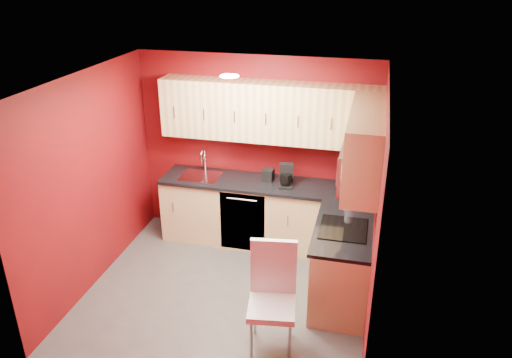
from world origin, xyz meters
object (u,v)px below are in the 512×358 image
at_px(microwave, 360,166).
at_px(coffee_maker, 286,176).
at_px(sink, 201,173).
at_px(paper_towel, 351,193).
at_px(napkin_holder, 268,175).
at_px(dining_chair, 272,301).

distance_m(microwave, coffee_maker, 1.44).
xyz_separation_m(sink, paper_towel, (2.01, -0.35, 0.10)).
height_order(napkin_holder, dining_chair, dining_chair).
bearing_deg(microwave, dining_chair, -125.80).
xyz_separation_m(napkin_holder, paper_towel, (1.11, -0.41, 0.06)).
distance_m(napkin_holder, dining_chair, 2.13).
relative_size(microwave, sink, 1.46).
bearing_deg(sink, dining_chair, -54.53).
height_order(coffee_maker, napkin_holder, coffee_maker).
bearing_deg(dining_chair, napkin_holder, 95.29).
relative_size(microwave, napkin_holder, 4.87).
xyz_separation_m(microwave, dining_chair, (-0.69, -0.96, -1.10)).
relative_size(paper_towel, dining_chair, 0.24).
relative_size(microwave, paper_towel, 2.79).
bearing_deg(napkin_holder, paper_towel, -20.51).
bearing_deg(coffee_maker, microwave, -53.72).
bearing_deg(sink, coffee_maker, -3.49).
relative_size(coffee_maker, dining_chair, 0.26).
xyz_separation_m(paper_towel, dining_chair, (-0.61, -1.61, -0.48)).
distance_m(coffee_maker, dining_chair, 1.97).
height_order(microwave, napkin_holder, microwave).
xyz_separation_m(napkin_holder, dining_chair, (0.49, -2.03, -0.42)).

